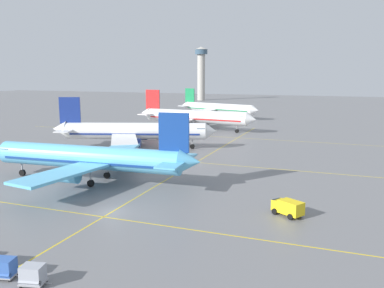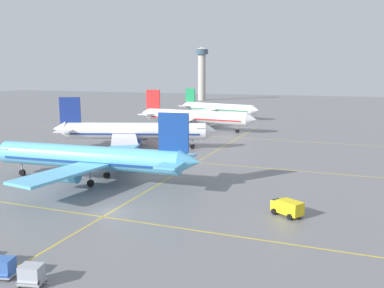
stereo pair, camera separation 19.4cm
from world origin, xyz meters
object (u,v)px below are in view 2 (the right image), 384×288
object	(u,v)px
airliner_far_left_stand	(218,108)
service_truck_red_van	(287,207)
airliner_front_gate	(90,158)
airliner_second_row	(133,131)
control_tower	(202,69)
baggage_cart_row_fourth	(31,275)
airliner_third_row	(195,117)
baggage_cart_row_middle	(3,268)

from	to	relation	value
airliner_far_left_stand	service_truck_red_van	world-z (taller)	airliner_far_left_stand
airliner_front_gate	airliner_far_left_stand	xyz separation A→B (m)	(-9.79, 103.90, -0.18)
airliner_second_row	control_tower	size ratio (longest dim) A/B	1.10
baggage_cart_row_fourth	airliner_third_row	bearing A→B (deg)	102.27
airliner_front_gate	airliner_second_row	bearing A→B (deg)	105.52
control_tower	baggage_cart_row_fourth	bearing A→B (deg)	-73.87
airliner_third_row	airliner_far_left_stand	size ratio (longest dim) A/B	1.11
service_truck_red_van	control_tower	xyz separation A→B (m)	(-87.04, 211.39, 19.67)
airliner_second_row	service_truck_red_van	distance (m)	54.83
airliner_second_row	baggage_cart_row_fourth	bearing A→B (deg)	-68.79
airliner_front_gate	baggage_cart_row_fourth	world-z (taller)	airliner_front_gate
airliner_second_row	airliner_front_gate	bearing A→B (deg)	-74.48
baggage_cart_row_middle	baggage_cart_row_fourth	world-z (taller)	same
baggage_cart_row_middle	airliner_second_row	bearing A→B (deg)	108.42
airliner_third_row	service_truck_red_van	bearing A→B (deg)	-60.89
baggage_cart_row_middle	airliner_front_gate	bearing A→B (deg)	111.15
airliner_front_gate	service_truck_red_van	xyz separation A→B (m)	(33.73, -5.02, -3.02)
airliner_second_row	control_tower	bearing A→B (deg)	104.31
airliner_front_gate	baggage_cart_row_fourth	bearing A→B (deg)	-63.66
baggage_cart_row_middle	baggage_cart_row_fourth	bearing A→B (deg)	-1.66
airliner_second_row	control_tower	world-z (taller)	control_tower
control_tower	airliner_far_left_stand	bearing A→B (deg)	-66.98
control_tower	airliner_third_row	bearing A→B (deg)	-71.29
service_truck_red_van	baggage_cart_row_middle	bearing A→B (deg)	-130.20
airliner_far_left_stand	control_tower	world-z (taller)	control_tower
airliner_front_gate	service_truck_red_van	distance (m)	34.23
airliner_third_row	service_truck_red_van	distance (m)	81.18
airliner_front_gate	airliner_third_row	size ratio (longest dim) A/B	0.96
airliner_front_gate	airliner_far_left_stand	distance (m)	104.36
airliner_far_left_stand	airliner_second_row	bearing A→B (deg)	-88.87
service_truck_red_van	baggage_cart_row_middle	size ratio (longest dim) A/B	1.56
airliner_second_row	service_truck_red_van	world-z (taller)	airliner_second_row
airliner_front_gate	airliner_third_row	xyz separation A→B (m)	(-5.74, 65.85, 0.17)
airliner_third_row	baggage_cart_row_fourth	distance (m)	99.09
airliner_second_row	airliner_far_left_stand	bearing A→B (deg)	91.13
airliner_far_left_stand	service_truck_red_van	size ratio (longest dim) A/B	8.33
airliner_second_row	baggage_cart_row_middle	world-z (taller)	airliner_second_row
airliner_second_row	service_truck_red_van	bearing A→B (deg)	-39.79
baggage_cart_row_fourth	airliner_second_row	bearing A→B (deg)	111.21
airliner_front_gate	airliner_far_left_stand	bearing A→B (deg)	95.38
service_truck_red_van	baggage_cart_row_fourth	bearing A→B (deg)	-125.41
service_truck_red_van	airliner_front_gate	bearing A→B (deg)	171.53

